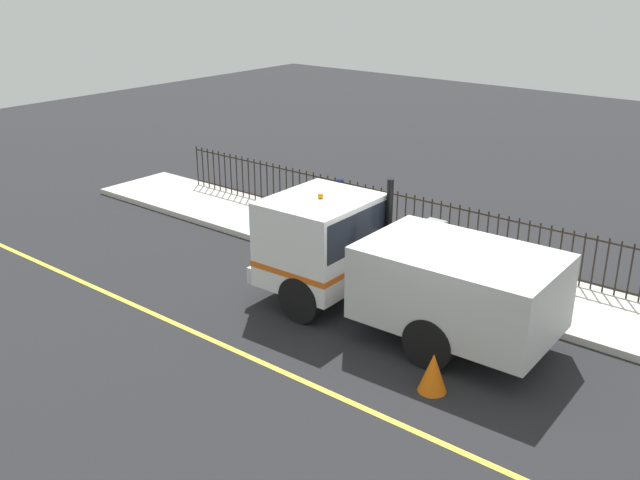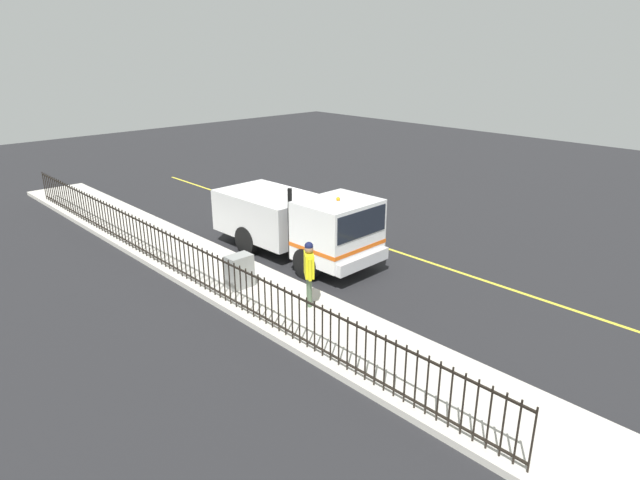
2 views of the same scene
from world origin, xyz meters
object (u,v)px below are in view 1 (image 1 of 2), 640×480
at_px(worker_standing, 340,205).
at_px(utility_cabinet, 430,242).
at_px(work_truck, 385,261).
at_px(traffic_cone, 433,373).

relative_size(worker_standing, utility_cabinet, 1.87).
relative_size(work_truck, traffic_cone, 8.74).
bearing_deg(traffic_cone, work_truck, 52.51).
relative_size(work_truck, worker_standing, 3.48).
distance_m(worker_standing, traffic_cone, 6.40).
distance_m(utility_cabinet, traffic_cone, 5.35).
height_order(work_truck, traffic_cone, work_truck).
distance_m(worker_standing, utility_cabinet, 2.36).
bearing_deg(work_truck, traffic_cone, -129.11).
height_order(worker_standing, utility_cabinet, worker_standing).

